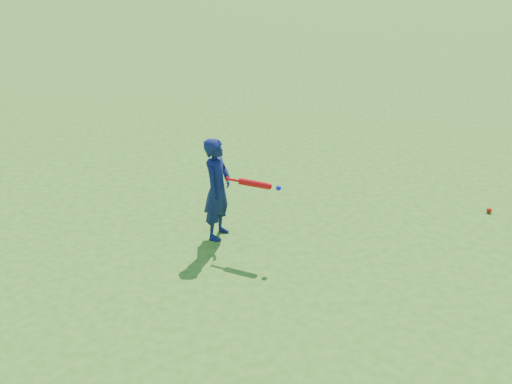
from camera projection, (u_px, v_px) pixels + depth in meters
The scene contains 4 objects.
ground at pixel (258, 216), 7.46m from camera, with size 80.00×80.00×0.00m, color #346E1A.
child at pixel (217, 189), 6.73m from camera, with size 0.46×0.30×1.25m, color #0F1848.
ground_ball_red at pixel (489, 210), 7.54m from camera, with size 0.07×0.07×0.07m, color red.
bat_swing at pixel (257, 184), 6.42m from camera, with size 0.62×0.35×0.08m.
Camera 1 is at (-0.41, -6.65, 3.37)m, focal length 40.00 mm.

